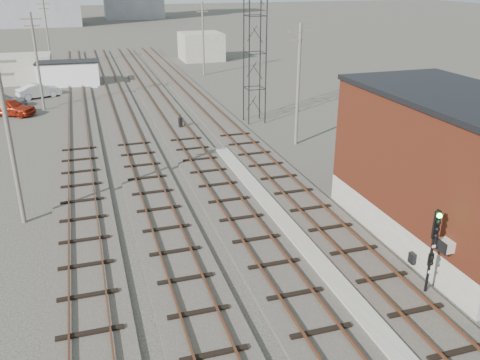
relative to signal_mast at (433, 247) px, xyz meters
name	(u,v)px	position (x,y,z in m)	size (l,w,h in m)	color
ground	(152,75)	(-3.70, 51.98, -2.25)	(320.00, 320.00, 0.00)	#282621
track_right	(210,112)	(-1.20, 30.98, -2.15)	(3.20, 90.00, 0.39)	#332D28
track_mid_right	(168,115)	(-5.20, 30.98, -2.15)	(3.20, 90.00, 0.39)	#332D28
track_mid_left	(124,119)	(-9.20, 30.98, -2.15)	(3.20, 90.00, 0.39)	#332D28
track_left	(78,122)	(-13.20, 30.98, -2.15)	(3.20, 90.00, 0.39)	#332D28
platform_curb	(295,237)	(-3.20, 5.98, -2.12)	(0.90, 28.00, 0.26)	gray
brick_building	(452,170)	(3.80, 3.98, 1.38)	(6.54, 12.20, 7.22)	gray
lattice_tower	(255,34)	(1.80, 26.98, 5.25)	(1.60, 1.60, 15.00)	black
utility_pole_left_a	(9,136)	(-16.20, 11.98, 2.54)	(1.80, 0.24, 9.00)	#595147
utility_pole_left_b	(37,59)	(-16.20, 36.98, 2.54)	(1.80, 0.24, 9.00)	#595147
utility_pole_left_c	(47,32)	(-16.20, 61.98, 2.54)	(1.80, 0.24, 9.00)	#595147
utility_pole_right_a	(298,82)	(2.80, 19.98, 2.54)	(1.80, 0.24, 9.00)	#595147
utility_pole_right_b	(203,37)	(2.80, 49.98, 2.54)	(1.80, 0.24, 9.00)	#595147
shed_left	(17,69)	(-19.70, 51.98, -0.65)	(8.00, 5.00, 3.20)	gray
shed_right	(201,46)	(5.30, 61.98, -0.25)	(6.00, 6.00, 4.00)	gray
signal_mast	(433,247)	(0.00, 0.00, 0.00)	(0.40, 0.41, 3.87)	gray
switch_stand	(180,123)	(-4.90, 26.56, -1.69)	(0.33, 0.33, 1.20)	black
site_trailer	(69,74)	(-13.79, 47.44, -0.77)	(7.12, 3.40, 2.93)	white
car_red	(9,107)	(-19.08, 35.67, -1.46)	(1.87, 4.64, 1.58)	maroon
car_silver	(39,91)	(-16.90, 42.60, -1.52)	(1.55, 4.43, 1.46)	#B9BCC1
car_grey	(1,101)	(-20.15, 39.09, -1.58)	(1.90, 4.67, 1.35)	slate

